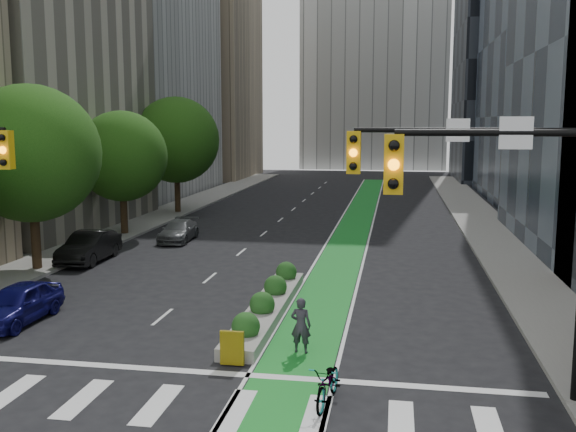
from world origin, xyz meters
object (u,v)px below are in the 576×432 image
(parked_car_left_far, at_px, (179,231))
(parked_car_left_mid, at_px, (89,247))
(parked_car_left_near, at_px, (18,303))
(median_planter, at_px, (268,304))
(bicycle, at_px, (328,383))
(cyclist, at_px, (301,325))

(parked_car_left_far, bearing_deg, parked_car_left_mid, -114.60)
(parked_car_left_near, xyz_separation_m, parked_car_left_mid, (-2.24, 9.80, 0.07))
(median_planter, height_order, bicycle, median_planter)
(median_planter, xyz_separation_m, cyclist, (1.79, -3.82, 0.49))
(parked_car_left_mid, bearing_deg, bicycle, -48.80)
(parked_car_left_far, bearing_deg, median_planter, -62.18)
(median_planter, height_order, parked_car_left_mid, parked_car_left_mid)
(cyclist, height_order, parked_car_left_near, cyclist)
(parked_car_left_near, bearing_deg, median_planter, 17.05)
(parked_car_left_far, bearing_deg, parked_car_left_near, -94.10)
(parked_car_left_mid, bearing_deg, parked_car_left_far, 66.49)
(parked_car_left_near, height_order, parked_car_left_mid, parked_car_left_mid)
(bicycle, relative_size, parked_car_left_far, 0.49)
(median_planter, relative_size, parked_car_left_mid, 2.20)
(median_planter, xyz_separation_m, parked_car_left_far, (-8.20, 13.65, 0.24))
(bicycle, xyz_separation_m, parked_car_left_near, (-11.46, 4.75, 0.16))
(cyclist, bearing_deg, parked_car_left_near, -2.85)
(cyclist, height_order, parked_car_left_mid, cyclist)
(median_planter, height_order, parked_car_left_near, parked_car_left_near)
(median_planter, distance_m, parked_car_left_far, 15.93)
(parked_car_left_near, height_order, parked_car_left_far, parked_car_left_near)
(bicycle, distance_m, parked_car_left_mid, 19.98)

